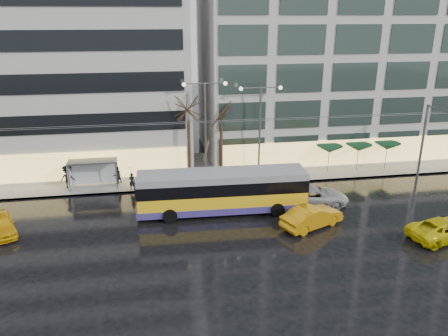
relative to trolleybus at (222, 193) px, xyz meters
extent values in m
plane|color=black|center=(-2.40, -3.91, -1.64)|extent=(140.00, 140.00, 0.00)
cube|color=gray|center=(-0.40, 10.09, -1.56)|extent=(80.00, 10.00, 0.15)
cube|color=slate|center=(-0.40, 5.14, -1.56)|extent=(80.00, 0.10, 0.15)
cube|color=#BBB7B2|center=(-18.40, 15.09, 9.51)|extent=(34.00, 14.00, 22.00)
cube|color=#BBB7B2|center=(16.60, 15.09, 11.01)|extent=(32.00, 14.00, 25.00)
cube|color=yellow|center=(0.00, 0.00, -0.51)|extent=(13.01, 3.11, 1.62)
cube|color=#3F3381|center=(0.00, 0.00, -1.04)|extent=(13.05, 3.15, 0.54)
cube|color=black|center=(0.00, 0.00, 0.68)|extent=(13.03, 3.13, 0.97)
cube|color=gray|center=(0.00, 0.00, 1.43)|extent=(13.01, 3.11, 0.54)
cube|color=black|center=(6.49, -0.21, 0.52)|extent=(0.14, 2.48, 1.40)
cube|color=black|center=(-6.49, 0.21, 0.52)|extent=(0.14, 2.48, 1.40)
cylinder|color=black|center=(4.14, 1.21, -1.10)|extent=(1.09, 0.41, 1.08)
cylinder|color=black|center=(4.05, -1.48, -1.10)|extent=(1.09, 0.41, 1.08)
cylinder|color=black|center=(-4.05, 1.48, -1.10)|extent=(1.09, 0.41, 1.08)
cylinder|color=black|center=(-4.13, -1.22, -1.10)|extent=(1.09, 0.41, 1.08)
cylinder|color=#595B60|center=(-1.04, 1.06, 3.00)|extent=(0.19, 4.01, 2.83)
cylinder|color=#595B60|center=(-1.03, 1.60, 3.00)|extent=(0.19, 4.01, 2.83)
cylinder|color=#595B60|center=(19.60, 4.59, 1.86)|extent=(0.24, 0.24, 7.00)
cube|color=#595B60|center=(19.60, 2.09, 5.26)|extent=(0.10, 5.00, 0.10)
cylinder|color=#595B60|center=(-1.40, 1.84, 5.16)|extent=(42.00, 0.04, 0.04)
cylinder|color=#595B60|center=(-1.40, 2.34, 5.16)|extent=(42.00, 0.04, 0.04)
cube|color=#595B60|center=(-10.40, 6.59, 0.96)|extent=(4.20, 1.60, 0.12)
cube|color=silver|center=(-10.40, 7.29, -0.29)|extent=(4.00, 0.05, 2.20)
cube|color=white|center=(-12.45, 6.59, -0.29)|extent=(0.10, 1.40, 2.20)
cylinder|color=#595B60|center=(-12.40, 5.89, -0.29)|extent=(0.10, 0.10, 2.40)
cylinder|color=#595B60|center=(-12.40, 7.29, -0.29)|extent=(0.10, 0.10, 2.40)
cylinder|color=#595B60|center=(-8.40, 5.89, -0.29)|extent=(0.10, 0.10, 2.40)
cylinder|color=#595B60|center=(-8.40, 7.29, -0.29)|extent=(0.10, 0.10, 2.40)
cylinder|color=#595B60|center=(-0.40, 6.89, 3.01)|extent=(0.18, 0.18, 9.00)
cylinder|color=#595B60|center=(-1.30, 6.89, 7.41)|extent=(1.80, 0.10, 0.10)
cylinder|color=#595B60|center=(0.50, 6.89, 7.41)|extent=(1.80, 0.10, 0.10)
sphere|color=#FFF2CC|center=(-2.20, 6.89, 7.36)|extent=(0.36, 0.36, 0.36)
sphere|color=#FFF2CC|center=(1.40, 6.89, 7.36)|extent=(0.36, 0.36, 0.36)
cylinder|color=#595B60|center=(4.60, 6.89, 2.76)|extent=(0.18, 0.18, 8.50)
cylinder|color=#595B60|center=(3.70, 6.89, 6.91)|extent=(1.80, 0.10, 0.10)
cylinder|color=#595B60|center=(5.50, 6.89, 6.91)|extent=(1.80, 0.10, 0.10)
sphere|color=#FFF2CC|center=(2.80, 6.89, 6.86)|extent=(0.36, 0.36, 0.36)
sphere|color=#FFF2CC|center=(6.40, 6.89, 6.86)|extent=(0.36, 0.36, 0.36)
cylinder|color=black|center=(-1.90, 7.09, 1.31)|extent=(0.28, 0.28, 5.60)
cylinder|color=black|center=(1.10, 7.29, 0.96)|extent=(0.28, 0.28, 4.90)
cylinder|color=#595B60|center=(11.60, 7.09, -0.39)|extent=(0.06, 0.06, 2.20)
cone|color=#103D22|center=(11.60, 7.09, 0.81)|extent=(2.50, 2.50, 0.70)
cylinder|color=#595B60|center=(14.60, 7.09, -0.39)|extent=(0.06, 0.06, 2.20)
cone|color=#103D22|center=(14.60, 7.09, 0.81)|extent=(2.50, 2.50, 0.70)
cylinder|color=#595B60|center=(17.60, 7.09, -0.39)|extent=(0.06, 0.06, 2.20)
cone|color=#103D22|center=(17.60, 7.09, 0.81)|extent=(2.50, 2.50, 0.70)
imported|color=#E4A90C|center=(-15.96, -1.02, -0.93)|extent=(3.21, 4.50, 1.42)
imported|color=orange|center=(6.02, -3.57, -0.84)|extent=(5.11, 3.51, 1.60)
imported|color=yellow|center=(14.37, -6.76, -0.92)|extent=(5.53, 3.34, 1.44)
imported|color=#BABBBF|center=(7.53, 0.14, -0.86)|extent=(5.81, 3.13, 1.55)
imported|color=black|center=(-7.09, 5.49, -0.71)|extent=(0.62, 0.46, 1.56)
imported|color=#CC4473|center=(-7.09, 5.49, 0.26)|extent=(1.11, 1.13, 0.88)
imported|color=black|center=(-8.46, 7.29, -0.70)|extent=(0.97, 0.96, 1.58)
imported|color=black|center=(-12.69, 6.87, -0.53)|extent=(1.28, 0.80, 1.90)
imported|color=black|center=(-12.69, 6.87, 0.26)|extent=(0.88, 0.88, 0.72)
camera|label=1|loc=(-4.99, -30.83, 13.07)|focal=35.00mm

